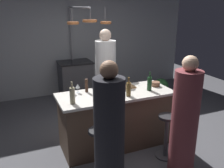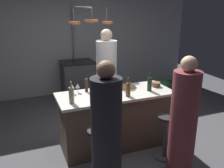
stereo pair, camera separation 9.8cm
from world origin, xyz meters
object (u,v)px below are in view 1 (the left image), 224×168
(cutting_board, at_px, (125,87))
(wine_bottle_amber, at_px, (129,89))
(chef, at_px, (106,81))
(pepper_mill, at_px, (86,86))
(bar_stool_left, at_px, (99,150))
(stove_range, at_px, (76,79))
(wine_bottle_white, at_px, (72,95))
(wine_glass_near_right_guest, at_px, (78,86))
(mixing_bowl_blue, at_px, (110,92))
(mixing_bowl_wooden, at_px, (156,84))
(wine_bottle_red, at_px, (149,83))
(guest_right, at_px, (184,123))
(guest_left, at_px, (109,137))
(wine_bottle_rose, at_px, (99,91))
(bar_stool_right, at_px, (166,134))
(wine_bottle_green, at_px, (108,90))
(potted_plant, at_px, (161,88))
(wine_glass_by_chef, at_px, (73,87))

(cutting_board, xyz_separation_m, wine_bottle_amber, (-0.13, -0.38, 0.10))
(chef, distance_m, pepper_mill, 0.87)
(bar_stool_left, distance_m, cutting_board, 1.23)
(stove_range, bearing_deg, wine_bottle_white, -105.47)
(wine_glass_near_right_guest, relative_size, mixing_bowl_blue, 0.95)
(mixing_bowl_blue, distance_m, mixing_bowl_wooden, 0.85)
(wine_bottle_red, distance_m, mixing_bowl_wooden, 0.26)
(guest_right, relative_size, wine_bottle_amber, 5.60)
(wine_bottle_amber, height_order, mixing_bowl_blue, wine_bottle_amber)
(chef, distance_m, cutting_board, 0.68)
(guest_left, height_order, wine_bottle_rose, guest_left)
(guest_right, relative_size, wine_bottle_red, 5.38)
(bar_stool_left, relative_size, wine_bottle_white, 2.16)
(wine_bottle_amber, bearing_deg, guest_left, -128.96)
(wine_glass_near_right_guest, distance_m, mixing_bowl_blue, 0.51)
(stove_range, height_order, guest_right, guest_right)
(guest_right, bearing_deg, pepper_mill, 126.82)
(bar_stool_right, distance_m, wine_bottle_green, 1.09)
(wine_bottle_green, bearing_deg, wine_bottle_white, -179.09)
(bar_stool_left, height_order, wine_bottle_white, wine_bottle_white)
(mixing_bowl_wooden, bearing_deg, cutting_board, 163.94)
(bar_stool_left, xyz_separation_m, wine_bottle_rose, (0.19, 0.46, 0.65))
(bar_stool_right, bearing_deg, bar_stool_left, 180.00)
(wine_bottle_rose, xyz_separation_m, wine_glass_near_right_guest, (-0.21, 0.40, -0.02))
(potted_plant, relative_size, wine_bottle_amber, 1.79)
(cutting_board, bearing_deg, bar_stool_left, -133.59)
(stove_range, relative_size, wine_bottle_white, 2.83)
(guest_right, xyz_separation_m, wine_bottle_red, (0.02, 0.91, 0.26))
(wine_bottle_rose, bearing_deg, wine_bottle_green, 4.44)
(cutting_board, relative_size, wine_bottle_red, 1.06)
(guest_right, xyz_separation_m, potted_plant, (1.31, 2.44, -0.46))
(wine_bottle_rose, bearing_deg, potted_plant, 36.45)
(wine_bottle_rose, bearing_deg, bar_stool_left, -112.76)
(chef, xyz_separation_m, potted_plant, (1.66, 0.58, -0.53))
(wine_bottle_amber, relative_size, wine_glass_by_chef, 1.99)
(cutting_board, bearing_deg, guest_left, -123.08)
(cutting_board, bearing_deg, wine_glass_by_chef, 178.27)
(wine_bottle_red, height_order, wine_glass_by_chef, wine_bottle_red)
(wine_bottle_red, distance_m, wine_glass_by_chef, 1.21)
(guest_left, bearing_deg, wine_glass_by_chef, 95.16)
(pepper_mill, bearing_deg, wine_bottle_rose, -79.48)
(wine_glass_near_right_guest, bearing_deg, wine_bottle_amber, -33.24)
(stove_range, height_order, wine_bottle_red, wine_bottle_red)
(wine_bottle_amber, height_order, wine_glass_by_chef, wine_bottle_amber)
(cutting_board, bearing_deg, wine_bottle_amber, -108.19)
(potted_plant, bearing_deg, wine_bottle_red, -130.12)
(cutting_board, bearing_deg, mixing_bowl_wooden, -16.06)
(chef, height_order, wine_bottle_green, chef)
(stove_range, xyz_separation_m, wine_bottle_green, (-0.19, -2.60, 0.58))
(wine_bottle_green, relative_size, wine_glass_by_chef, 2.18)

